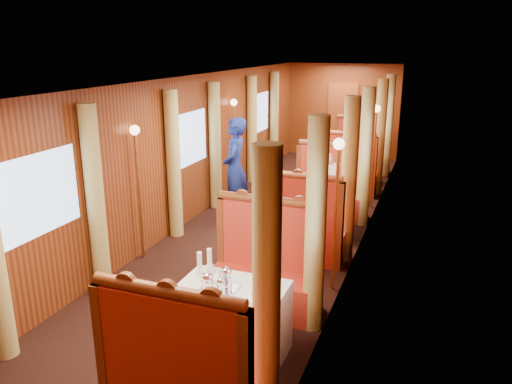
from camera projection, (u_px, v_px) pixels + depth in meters
The scene contains 47 objects.
floor at pixel (272, 229), 8.43m from camera, with size 3.00×12.00×0.01m, color black, non-canonical shape.
ceiling at pixel (273, 78), 7.71m from camera, with size 3.00×12.00×0.01m, color silver, non-canonical shape.
wall_far at pixel (343, 111), 13.46m from camera, with size 3.00×2.50×0.01m, color brown, non-canonical shape.
wall_left at pixel (190, 150), 8.57m from camera, with size 12.00×2.50×0.01m, color brown, non-canonical shape.
wall_right at pixel (366, 164), 7.57m from camera, with size 12.00×2.50×0.01m, color brown, non-canonical shape.
doorway_far at pixel (342, 120), 13.51m from camera, with size 0.80×0.04×2.00m, color brown.
table_near at pixel (232, 322), 4.93m from camera, with size 1.05×0.72×0.75m, color white.
banquette_near_fwd at pixel (182, 380), 4.00m from camera, with size 1.30×0.55×1.34m.
banquette_near_aft at pixel (265, 274), 5.82m from camera, with size 1.30×0.55×1.34m.
table_mid at pixel (316, 213), 8.07m from camera, with size 1.05×0.72×0.75m, color white.
banquette_mid_fwd at pixel (299, 231), 7.15m from camera, with size 1.30×0.55×1.34m.
banquette_mid_aft at pixel (329, 193), 8.97m from camera, with size 1.30×0.55×1.34m.
table_far at pixel (353, 165), 11.22m from camera, with size 1.05×0.72×0.75m, color white.
banquette_far_fwd at pixel (344, 174), 10.29m from camera, with size 1.30×0.55×1.34m.
banquette_far_aft at pixel (360, 154), 12.12m from camera, with size 1.30×0.55×1.34m.
tea_tray at pixel (220, 288), 4.79m from camera, with size 0.34×0.26×0.01m, color silver.
teapot_left at pixel (208, 284), 4.74m from camera, with size 0.18×0.13×0.14m, color silver, non-canonical shape.
teapot_right at pixel (221, 286), 4.72m from camera, with size 0.14×0.10×0.11m, color silver, non-canonical shape.
teapot_back at pixel (226, 278), 4.85m from camera, with size 0.18×0.13×0.14m, color silver, non-canonical shape.
fruit_plate at pixel (260, 298), 4.59m from camera, with size 0.23×0.23×0.05m.
cup_inboard at pixel (200, 267), 5.02m from camera, with size 0.08×0.08×0.26m.
cup_outboard at pixel (210, 263), 5.10m from camera, with size 0.08×0.08×0.26m.
rose_vase_mid at pixel (318, 180), 7.90m from camera, with size 0.06×0.06×0.36m.
rose_vase_far at pixel (356, 141), 11.06m from camera, with size 0.06×0.06×0.36m.
window_left_near at pixel (39, 195), 5.36m from camera, with size 1.20×0.90×0.01m, color #8EADD6, non-canonical shape.
curtain_left_near_b at pixel (95, 200), 6.10m from camera, with size 0.22×0.22×2.35m, color #CEBE69.
window_right_near at pixel (307, 229), 4.37m from camera, with size 1.20×0.90×0.01m, color #8EADD6, non-canonical shape.
curtain_right_near_a at pixel (267, 296), 3.79m from camera, with size 0.22×0.22×2.35m, color #CEBE69.
curtain_right_near_b at pixel (315, 227), 5.19m from camera, with size 0.22×0.22×2.35m, color #CEBE69.
window_left_mid at pixel (190, 139), 8.50m from camera, with size 1.20×0.90×0.01m, color #8EADD6, non-canonical shape.
curtain_left_mid_a at pixel (174, 165), 7.85m from camera, with size 0.22×0.22×2.35m, color #CEBE69.
curtain_left_mid_b at pixel (215, 146), 9.25m from camera, with size 0.22×0.22×2.35m, color #CEBE69.
window_right_mid at pixel (366, 151), 7.52m from camera, with size 1.20×0.90×0.01m, color #8EADD6, non-canonical shape.
curtain_right_mid_a at pixel (349, 181), 6.93m from camera, with size 0.22×0.22×2.35m, color #CEBE69.
curtain_right_mid_b at pixel (365, 158), 8.33m from camera, with size 0.22×0.22×2.35m, color #CEBE69.
window_left_far at pixel (260, 113), 11.65m from camera, with size 1.20×0.90×0.01m, color #8EADD6, non-canonical shape.
curtain_left_far_a at pixel (252, 130), 10.99m from camera, with size 0.22×0.22×2.35m, color #CEBE69.
curtain_left_far_b at pixel (274, 120), 12.39m from camera, with size 0.22×0.22×2.35m, color #CEBE69.
window_right_far at pixel (390, 119), 10.67m from camera, with size 1.20×0.90×0.01m, color #8EADD6, non-canonical shape.
curtain_right_far_a at pixel (380, 138), 10.08m from camera, with size 0.22×0.22×2.35m, color #CEBE69.
curtain_right_far_b at pixel (388, 126), 11.48m from camera, with size 0.22×0.22×2.35m, color #CEBE69.
sconce_left_fore at pixel (137, 165), 6.92m from camera, with size 0.14×0.14×1.95m.
sconce_right_fore at pixel (337, 184), 5.99m from camera, with size 0.14×0.14×1.95m.
sconce_left_aft at pixel (234, 127), 10.07m from camera, with size 0.14×0.14×1.95m.
sconce_right_aft at pixel (375, 136), 9.14m from camera, with size 0.14×0.14×1.95m.
steward at pixel (235, 168), 8.81m from camera, with size 0.65×0.43×1.79m, color navy.
passenger at pixel (327, 180), 8.62m from camera, with size 0.40×0.44×0.76m.
Camera 1 is at (2.48, -7.50, 3.02)m, focal length 35.00 mm.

